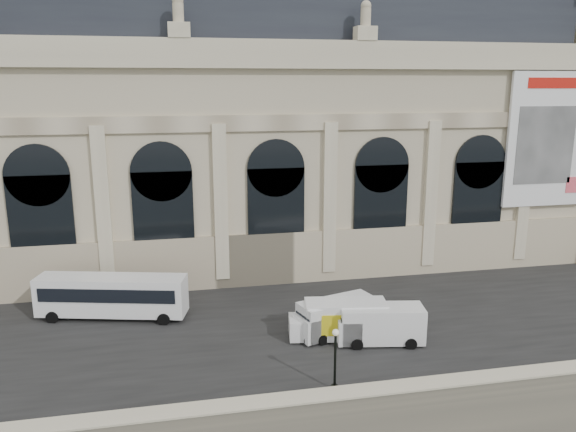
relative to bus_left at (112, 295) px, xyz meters
name	(u,v)px	position (x,y,z in m)	size (l,w,h in m)	color
quay	(290,268)	(18.24, 18.13, -4.95)	(160.00, 70.00, 6.00)	gray
street	(342,313)	(18.24, -2.87, -1.92)	(160.00, 24.00, 0.06)	#2D2D2D
parapet	(408,393)	(18.24, -16.27, -1.33)	(160.00, 1.40, 1.21)	gray
museum	(241,130)	(12.27, 13.99, 11.77)	(69.00, 18.70, 29.10)	beige
bus_left	(112,295)	(0.00, 0.00, 0.00)	(12.05, 5.23, 3.48)	white
van_b	(376,325)	(19.13, -8.37, -0.54)	(6.52, 3.40, 2.76)	white
van_c	(333,318)	(16.38, -6.53, -0.57)	(6.47, 3.92, 2.70)	white
box_truck	(340,320)	(16.77, -7.17, -0.51)	(7.35, 3.39, 2.86)	white
lamp_right	(335,361)	(14.37, -14.11, 0.07)	(0.41, 0.41, 4.07)	black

